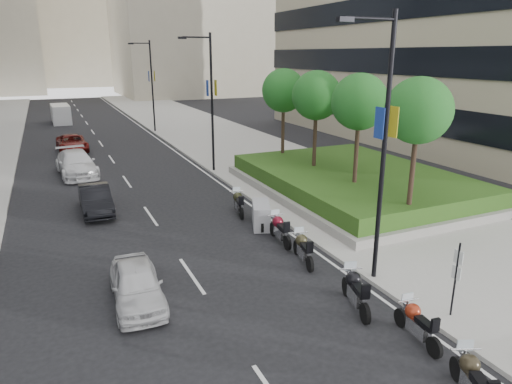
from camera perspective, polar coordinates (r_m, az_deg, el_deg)
ground at (r=14.22m, az=2.87°, el=-15.96°), size 160.00×160.00×0.00m
sidewalk_right at (r=43.78m, az=-4.72°, el=6.78°), size 10.00×100.00×0.15m
lane_edge at (r=42.32m, az=-11.51°, el=6.05°), size 0.12×100.00×0.01m
lane_centre at (r=41.50m, az=-18.53°, el=5.30°), size 0.12×100.00×0.01m
building_cream_centre at (r=131.28m, az=-22.63°, el=20.60°), size 30.00×24.00×38.00m
planter at (r=26.83m, az=12.12°, el=0.57°), size 10.00×14.00×0.40m
hedge at (r=26.67m, az=12.20°, el=1.81°), size 9.40×13.40×0.80m
tree_0 at (r=20.38m, az=19.64°, el=9.49°), size 2.80×2.80×6.30m
tree_1 at (r=23.41m, az=12.81°, el=10.87°), size 2.80×2.80×6.30m
tree_2 at (r=26.70m, az=7.56°, el=11.83°), size 2.80×2.80×6.30m
tree_3 at (r=30.15m, az=3.46°, el=12.50°), size 2.80×2.80×6.30m
lamp_post_0 at (r=15.34m, az=15.37°, el=6.36°), size 2.34×0.45×9.00m
lamp_post_1 at (r=30.29m, az=-5.83°, el=11.79°), size 2.34×0.45×9.00m
lamp_post_2 at (r=47.65m, az=-13.06°, el=13.28°), size 2.34×0.45×9.00m
parking_sign at (r=14.84m, az=23.70°, el=-9.57°), size 0.06×0.32×2.50m
motorcycle_0 at (r=12.28m, az=25.49°, el=-20.50°), size 1.03×2.04×1.08m
motorcycle_1 at (r=13.91m, az=19.46°, el=-15.19°), size 0.68×2.05×1.02m
motorcycle_2 at (r=14.92m, az=12.33°, el=-11.95°), size 0.91×2.23×1.14m
motorcycle_3 at (r=17.66m, az=5.90°, el=-7.06°), size 0.73×2.12×1.06m
motorcycle_4 at (r=19.39m, az=2.98°, el=-4.68°), size 0.74×2.21×1.10m
motorcycle_5 at (r=21.10m, az=0.64°, el=-2.91°), size 1.38×2.01×1.13m
motorcycle_6 at (r=22.78m, az=-2.20°, el=-1.39°), size 0.75×2.13×1.07m
car_a at (r=15.34m, az=-14.70°, el=-11.11°), size 1.77×3.91×1.30m
car_b at (r=24.37m, az=-19.42°, el=-0.88°), size 1.46×4.12×1.35m
car_c at (r=32.31m, az=-21.55°, el=3.33°), size 2.62×5.60×1.58m
car_d at (r=40.71m, az=-22.00°, el=5.69°), size 2.45×4.91×1.34m
delivery_van at (r=57.93m, az=-23.19°, el=8.86°), size 2.04×5.03×2.09m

